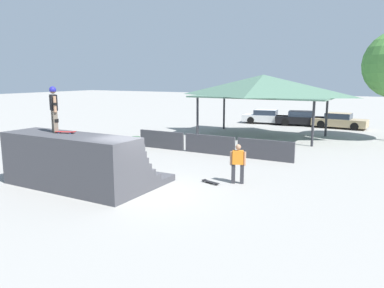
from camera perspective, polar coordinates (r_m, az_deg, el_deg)
ground_plane at (r=14.10m, az=-7.89°, el=-7.35°), size 160.00×160.00×0.00m
quarter_pipe_ramp at (r=15.26m, az=-16.98°, el=-2.89°), size 5.78×3.76×2.09m
skater_on_deck at (r=15.53m, az=-20.32°, el=5.44°), size 0.73×0.54×1.78m
skateboard_on_deck at (r=15.17m, az=-18.63°, el=1.77°), size 0.83×0.43×0.09m
bystander_walking at (r=15.04m, az=7.01°, el=-2.71°), size 0.64×0.34×1.60m
skateboard_on_ground at (r=15.15m, az=2.76°, el=-5.79°), size 0.84×0.43×0.09m
barrier_fence at (r=20.78m, az=2.68°, el=-0.08°), size 9.43×0.12×1.05m
pavilion_shelter at (r=27.14m, az=10.78°, el=8.65°), size 9.46×5.36×4.38m
trash_bin at (r=21.74m, az=-8.60°, el=0.01°), size 0.52×0.52×0.85m
parked_car_white at (r=35.05m, az=11.30°, el=4.06°), size 4.47×2.20×1.27m
parked_car_black at (r=34.38m, az=16.39°, el=3.73°), size 4.75×2.46×1.27m
parked_car_tan at (r=33.53m, az=21.54°, el=3.28°), size 4.39×1.96×1.27m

